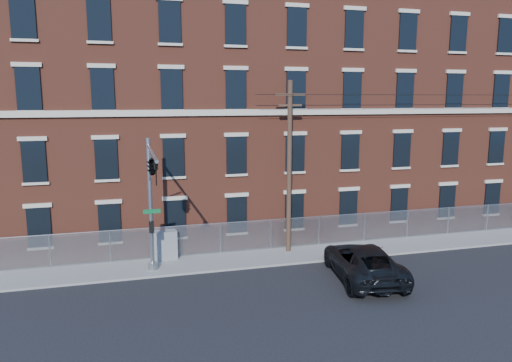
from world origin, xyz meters
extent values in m
plane|color=black|center=(0.00, 0.00, 0.00)|extent=(140.00, 140.00, 0.00)
cube|color=gray|center=(12.00, 5.00, 0.06)|extent=(65.00, 3.00, 0.12)
cube|color=brown|center=(12.00, 14.00, 8.00)|extent=(55.00, 14.00, 16.00)
cube|color=black|center=(12.00, 14.00, 16.15)|extent=(55.30, 14.30, 0.30)
cube|color=#BFB49F|center=(12.00, 6.92, 8.30)|extent=(55.00, 0.18, 0.35)
cube|color=black|center=(-11.83, 6.94, 2.20)|extent=(1.20, 0.10, 2.20)
cube|color=black|center=(-11.83, 6.94, 5.80)|extent=(1.20, 0.10, 2.20)
cube|color=black|center=(-11.83, 6.94, 9.60)|extent=(1.20, 0.10, 2.20)
cube|color=black|center=(-11.83, 6.94, 13.20)|extent=(1.20, 0.10, 2.20)
cube|color=black|center=(-8.17, 6.94, 2.20)|extent=(1.20, 0.10, 2.20)
cube|color=black|center=(-8.17, 6.94, 5.80)|extent=(1.20, 0.10, 2.20)
cube|color=black|center=(-8.17, 6.94, 9.60)|extent=(1.20, 0.10, 2.20)
cube|color=black|center=(-8.17, 6.94, 13.20)|extent=(1.20, 0.10, 2.20)
cube|color=black|center=(-4.50, 6.94, 2.20)|extent=(1.20, 0.10, 2.20)
cube|color=black|center=(-4.50, 6.94, 5.80)|extent=(1.20, 0.10, 2.20)
cube|color=black|center=(-4.50, 6.94, 9.60)|extent=(1.20, 0.10, 2.20)
cube|color=black|center=(-4.50, 6.94, 13.20)|extent=(1.20, 0.10, 2.20)
cube|color=black|center=(-0.83, 6.94, 2.20)|extent=(1.20, 0.10, 2.20)
cube|color=black|center=(-0.83, 6.94, 5.80)|extent=(1.20, 0.10, 2.20)
cube|color=black|center=(-0.83, 6.94, 9.60)|extent=(1.20, 0.10, 2.20)
cube|color=black|center=(-0.83, 6.94, 13.20)|extent=(1.20, 0.10, 2.20)
cube|color=black|center=(2.83, 6.94, 2.20)|extent=(1.20, 0.10, 2.20)
cube|color=black|center=(2.83, 6.94, 5.80)|extent=(1.20, 0.10, 2.20)
cube|color=black|center=(2.83, 6.94, 9.60)|extent=(1.20, 0.10, 2.20)
cube|color=black|center=(2.83, 6.94, 13.20)|extent=(1.20, 0.10, 2.20)
cube|color=black|center=(6.50, 6.94, 2.20)|extent=(1.20, 0.10, 2.20)
cube|color=black|center=(6.50, 6.94, 5.80)|extent=(1.20, 0.10, 2.20)
cube|color=black|center=(6.50, 6.94, 9.60)|extent=(1.20, 0.10, 2.20)
cube|color=black|center=(6.50, 6.94, 13.20)|extent=(1.20, 0.10, 2.20)
cube|color=black|center=(10.17, 6.94, 2.20)|extent=(1.20, 0.10, 2.20)
cube|color=black|center=(10.17, 6.94, 5.80)|extent=(1.20, 0.10, 2.20)
cube|color=black|center=(10.17, 6.94, 9.60)|extent=(1.20, 0.10, 2.20)
cube|color=black|center=(10.17, 6.94, 13.20)|extent=(1.20, 0.10, 2.20)
cube|color=black|center=(13.83, 6.94, 2.20)|extent=(1.20, 0.10, 2.20)
cube|color=black|center=(13.83, 6.94, 5.80)|extent=(1.20, 0.10, 2.20)
cube|color=black|center=(13.83, 6.94, 9.60)|extent=(1.20, 0.10, 2.20)
cube|color=black|center=(13.83, 6.94, 13.20)|extent=(1.20, 0.10, 2.20)
cube|color=black|center=(17.50, 6.94, 2.20)|extent=(1.20, 0.10, 2.20)
cube|color=black|center=(17.50, 6.94, 5.80)|extent=(1.20, 0.10, 2.20)
cube|color=black|center=(17.50, 6.94, 9.60)|extent=(1.20, 0.10, 2.20)
cube|color=black|center=(17.50, 6.94, 13.20)|extent=(1.20, 0.10, 2.20)
cube|color=#A5A8AD|center=(12.00, 6.30, 1.02)|extent=(59.00, 0.02, 1.80)
cylinder|color=#9EA0A5|center=(12.00, 6.30, 1.92)|extent=(59.00, 0.04, 0.04)
cylinder|color=#9EA0A5|center=(-11.29, 6.30, 1.02)|extent=(0.06, 0.06, 1.85)
cylinder|color=#9EA0A5|center=(-8.18, 6.30, 1.02)|extent=(0.06, 0.06, 1.85)
cylinder|color=#9EA0A5|center=(-5.08, 6.30, 1.02)|extent=(0.06, 0.06, 1.85)
cylinder|color=#9EA0A5|center=(-1.97, 6.30, 1.02)|extent=(0.06, 0.06, 1.85)
cylinder|color=#9EA0A5|center=(1.13, 6.30, 1.02)|extent=(0.06, 0.06, 1.85)
cylinder|color=#9EA0A5|center=(4.24, 6.30, 1.02)|extent=(0.06, 0.06, 1.85)
cylinder|color=#9EA0A5|center=(7.34, 6.30, 1.02)|extent=(0.06, 0.06, 1.85)
cylinder|color=#9EA0A5|center=(10.45, 6.30, 1.02)|extent=(0.06, 0.06, 1.85)
cylinder|color=#9EA0A5|center=(13.55, 6.30, 1.02)|extent=(0.06, 0.06, 1.85)
cylinder|color=#9EA0A5|center=(16.66, 6.30, 1.02)|extent=(0.06, 0.06, 1.85)
cylinder|color=#9EA0A5|center=(-6.00, 4.50, 3.62)|extent=(0.22, 0.22, 7.00)
cylinder|color=#9EA0A5|center=(-6.00, 4.50, 0.32)|extent=(0.50, 0.50, 0.40)
cylinder|color=#9EA0A5|center=(-6.00, 1.25, 6.72)|extent=(0.14, 6.50, 0.14)
cylinder|color=#9EA0A5|center=(-6.00, 3.30, 5.72)|extent=(0.08, 2.18, 1.56)
cube|color=#0C592D|center=(-5.95, 4.35, 3.32)|extent=(0.90, 0.03, 0.22)
cube|color=black|center=(-6.00, 4.25, 2.52)|extent=(0.25, 0.25, 0.60)
imported|color=black|center=(-6.00, -1.30, 6.17)|extent=(0.16, 0.20, 1.00)
imported|color=black|center=(-6.00, 1.50, 6.17)|extent=(0.53, 2.48, 1.00)
cylinder|color=#472F23|center=(2.00, 5.60, 5.12)|extent=(0.28, 0.28, 10.00)
cube|color=#472F23|center=(2.00, 5.60, 9.32)|extent=(1.80, 0.12, 0.12)
cube|color=#472F23|center=(2.00, 5.60, 8.72)|extent=(1.40, 0.12, 0.12)
imported|color=black|center=(4.34, 0.66, 0.88)|extent=(3.87, 6.72, 1.77)
cube|color=slate|center=(-5.23, 6.00, 0.94)|extent=(1.39, 0.81, 1.65)
camera|label=1|loc=(-7.15, -20.67, 9.12)|focal=33.95mm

